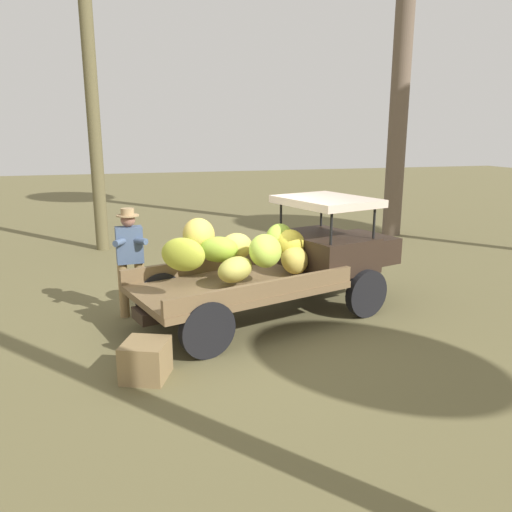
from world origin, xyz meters
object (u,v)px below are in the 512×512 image
truck (282,259)px  loose_banana_bunch (179,284)px  wooden_crate (146,360)px  farmer (130,256)px

truck → loose_banana_bunch: 2.23m
wooden_crate → truck: bearing=36.0°
farmer → wooden_crate: (0.04, -2.19, -0.76)m
truck → farmer: bearing=150.2°
truck → wooden_crate: truck is taller
truck → farmer: (-2.30, 0.55, 0.08)m
truck → loose_banana_bunch: (-1.43, 1.55, -0.73)m
wooden_crate → loose_banana_bunch: bearing=75.4°
wooden_crate → loose_banana_bunch: wooden_crate is taller
farmer → truck: bearing=73.7°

